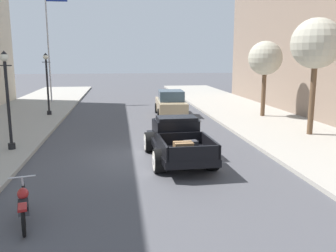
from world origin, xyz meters
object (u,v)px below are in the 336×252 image
at_px(street_lamp_far, 47,79).
at_px(street_tree_nearest, 316,44).
at_px(hotrod_truck_black, 177,139).
at_px(street_lamp_near, 7,93).
at_px(street_tree_second, 265,59).
at_px(flagpole, 50,31).
at_px(car_background_tan, 171,104).
at_px(motorcycle_parked, 23,204).

bearing_deg(street_lamp_far, street_tree_nearest, -29.83).
relative_size(hotrod_truck_black, street_lamp_near, 1.30).
xyz_separation_m(street_lamp_near, street_lamp_far, (-0.14, 8.72, 0.00)).
height_order(street_tree_nearest, street_tree_second, street_tree_nearest).
xyz_separation_m(hotrod_truck_black, flagpole, (-7.37, 17.30, 5.02)).
height_order(car_background_tan, street_tree_second, street_tree_second).
distance_m(motorcycle_parked, flagpole, 22.91).
relative_size(street_lamp_near, street_lamp_far, 1.00).
bearing_deg(street_tree_nearest, car_background_tan, 128.58).
relative_size(street_lamp_far, street_tree_nearest, 0.72).
height_order(hotrod_truck_black, street_tree_nearest, street_tree_nearest).
distance_m(street_lamp_near, street_tree_second, 14.67).
xyz_separation_m(car_background_tan, street_tree_nearest, (5.66, -7.10, 3.55)).
bearing_deg(car_background_tan, street_lamp_near, -132.89).
bearing_deg(street_tree_second, street_lamp_far, 170.41).
bearing_deg(street_lamp_near, flagpole, 93.59).
distance_m(street_lamp_far, street_tree_nearest, 15.53).
bearing_deg(street_lamp_near, street_lamp_far, 90.92).
bearing_deg(motorcycle_parked, street_tree_second, 49.43).
distance_m(car_background_tan, street_tree_second, 6.46).
distance_m(street_tree_nearest, street_tree_second, 5.47).
distance_m(hotrod_truck_black, street_lamp_near, 6.80).
bearing_deg(motorcycle_parked, flagpole, 97.81).
bearing_deg(street_lamp_far, motorcycle_parked, -81.78).
bearing_deg(car_background_tan, street_tree_second, -16.77).
distance_m(hotrod_truck_black, car_background_tan, 9.88).
bearing_deg(motorcycle_parked, hotrod_truck_black, 47.73).
bearing_deg(street_tree_nearest, street_lamp_far, 150.17).
relative_size(car_background_tan, street_lamp_far, 1.13).
distance_m(motorcycle_parked, street_lamp_near, 7.03).
bearing_deg(street_lamp_near, street_tree_nearest, 4.54).
bearing_deg(hotrod_truck_black, motorcycle_parked, -132.27).
xyz_separation_m(car_background_tan, street_tree_second, (5.54, -1.67, 2.87)).
bearing_deg(street_tree_second, flagpole, 146.98).
height_order(motorcycle_parked, street_tree_nearest, street_tree_nearest).
distance_m(street_lamp_near, street_lamp_far, 8.72).
relative_size(motorcycle_parked, flagpole, 0.23).
height_order(flagpole, street_tree_nearest, flagpole).
bearing_deg(street_tree_second, car_background_tan, 163.23).
height_order(street_lamp_far, street_tree_nearest, street_tree_nearest).
xyz_separation_m(hotrod_truck_black, street_tree_second, (6.72, 8.14, 2.88)).
bearing_deg(hotrod_truck_black, flagpole, 113.07).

